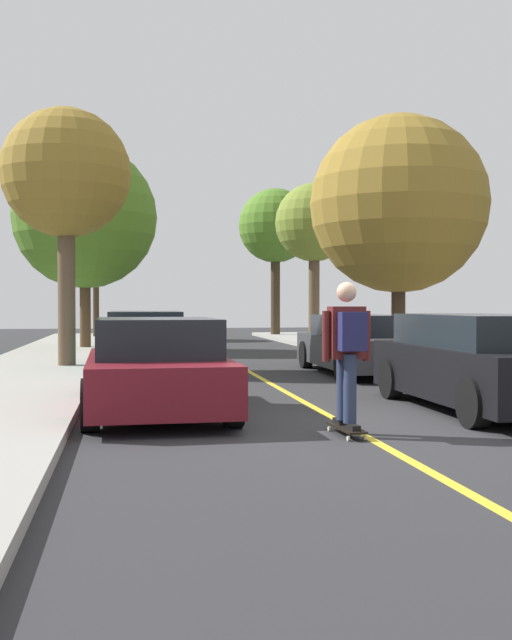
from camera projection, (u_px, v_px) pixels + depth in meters
ground at (350, 427)px, 9.30m from camera, size 80.00×80.00×0.00m
center_line at (284, 391)px, 13.24m from camera, size 0.12×39.20×0.01m
parked_car_left_nearest at (156, 367)px, 10.46m from camera, size 2.02×4.17×1.32m
parked_car_left_near at (146, 342)px, 16.80m from camera, size 1.91×4.37×1.36m
parked_car_right_nearest at (482, 362)px, 10.81m from camera, size 1.89×4.37×1.37m
parked_car_right_near at (360, 345)px, 16.53m from camera, size 1.91×4.65×1.29m
street_tree_left_nearest at (66, 175)px, 17.07m from camera, size 2.92×2.92×5.81m
street_tree_left_near at (85, 217)px, 24.48m from camera, size 4.65×4.65×6.55m
street_tree_left_far at (96, 235)px, 32.69m from camera, size 3.06×3.06×5.95m
street_tree_right_nearest at (399, 205)px, 19.07m from camera, size 4.48×4.48×6.15m
street_tree_right_near at (314, 224)px, 27.75m from camera, size 2.88×2.88×5.83m
street_tree_right_far at (275, 227)px, 35.04m from camera, size 3.43×3.43×6.76m
fire_hydrant at (505, 363)px, 13.19m from camera, size 0.20×0.20×0.70m
skateboard at (346, 428)px, 8.72m from camera, size 0.26×0.85×0.10m
skateboarder at (347, 345)px, 8.67m from camera, size 0.58×0.70×1.67m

